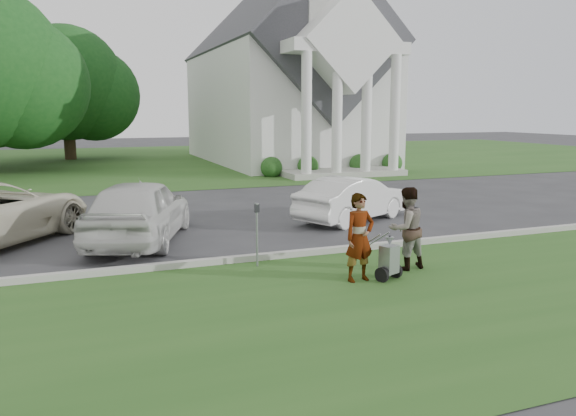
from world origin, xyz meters
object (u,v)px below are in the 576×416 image
tree_back (66,89)px  person_right (406,229)px  parking_meter_near (257,227)px  person_left (359,238)px  car_b (139,210)px  striping_cart (389,260)px  church (285,68)px  car_d (353,199)px

tree_back → person_right: size_ratio=5.59×
tree_back → person_right: 32.11m
parking_meter_near → tree_back: bearing=97.2°
person_left → car_b: person_left is taller
striping_cart → car_b: (-4.17, 5.06, 0.41)m
church → car_b: church is taller
parking_meter_near → car_b: bearing=122.4°
church → person_left: bearing=-107.3°
person_left → person_right: size_ratio=1.00×
church → car_b: size_ratio=5.02×
tree_back → person_left: size_ratio=5.60×
church → striping_cart: (-7.14, -24.85, -5.54)m
church → car_d: 20.51m
parking_meter_near → car_d: size_ratio=0.34×
parking_meter_near → car_d: bearing=42.2°
car_b → car_d: 6.34m
person_right → car_d: 5.32m
tree_back → parking_meter_near: bearing=-82.8°
tree_back → church: bearing=-27.8°
person_right → parking_meter_near: (-2.83, 1.28, 0.00)m
tree_back → striping_cart: 32.55m
parking_meter_near → church: bearing=68.1°
striping_cart → car_b: car_b is taller
car_d → striping_cart: bearing=133.3°
church → car_d: church is taller
striping_cart → person_left: person_left is taller
striping_cart → person_right: (0.72, 0.54, 0.46)m
car_b → tree_back: bearing=-66.1°
parking_meter_near → car_b: (-2.06, 3.25, -0.05)m
person_right → car_d: size_ratio=0.42×
parking_meter_near → car_b: 3.85m
tree_back → car_b: (1.70, -26.66, -3.91)m
parking_meter_near → car_b: car_b is taller
church → striping_cart: 26.44m
tree_back → person_left: 32.26m
tree_back → car_d: (8.02, -26.06, -4.06)m
church → person_right: (-6.41, -24.31, -5.08)m
parking_meter_near → car_d: 5.74m
tree_back → parking_meter_near: tree_back is taller
person_left → striping_cart: bearing=-19.9°
car_b → parking_meter_near: bearing=142.7°
striping_cart → person_right: 1.01m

